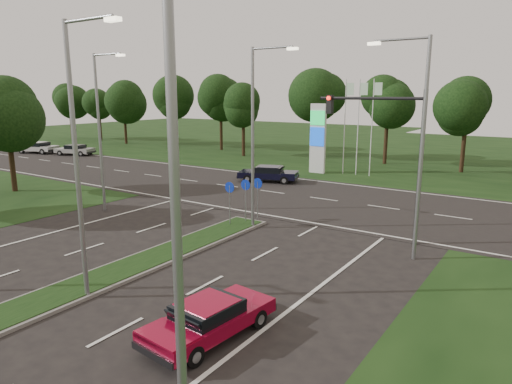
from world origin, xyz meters
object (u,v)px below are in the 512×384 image
Objects in this scene: far_car_b at (38,147)px; far_car_c at (10,142)px; navy_sedan at (268,173)px; far_car_a at (75,150)px; red_sedan at (209,318)px.

far_car_b reaches higher than far_car_c.
far_car_c is at bearing 64.67° from far_car_b.
navy_sedan is 1.08× the size of far_car_a.
far_car_a is at bearing -91.68° from far_car_b.
navy_sedan is at bearing -106.12° from far_car_b.
far_car_c reaches higher than red_sedan.
red_sedan is at bearing -140.25° from far_car_a.
far_car_b is at bearing 84.55° from far_car_a.
navy_sedan is at bearing 124.21° from red_sedan.
navy_sedan is at bearing -112.72° from far_car_a.
far_car_b reaches higher than navy_sedan.
far_car_c reaches higher than far_car_a.
navy_sedan reaches higher than red_sedan.
far_car_a reaches higher than red_sedan.
navy_sedan is 0.99× the size of far_car_b.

